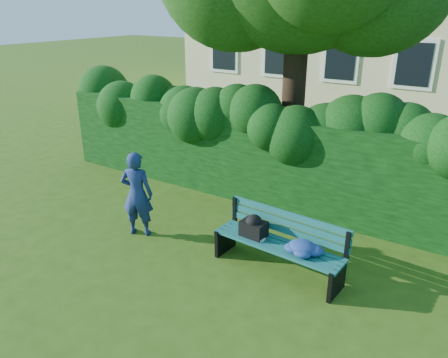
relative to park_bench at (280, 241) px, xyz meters
The scene contains 4 objects.
ground 1.54m from the park_bench, behind, with size 80.00×80.00×0.00m, color #315012.
hedge 2.75m from the park_bench, 122.14° to the left, with size 10.00×1.00×1.80m.
park_bench is the anchor object (origin of this frame).
man_reading 2.61m from the park_bench, behind, with size 0.55×0.36×1.52m, color navy.
Camera 1 is at (3.80, -5.33, 3.76)m, focal length 35.00 mm.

